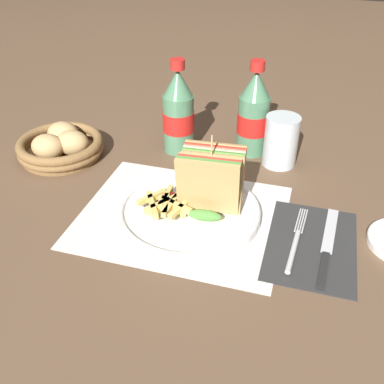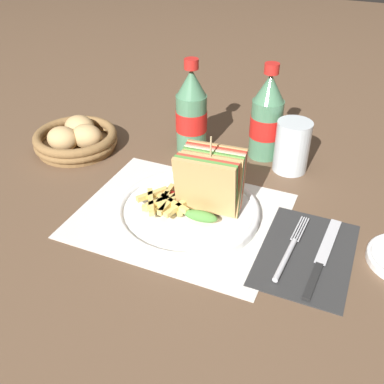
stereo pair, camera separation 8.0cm
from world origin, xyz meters
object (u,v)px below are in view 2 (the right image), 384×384
object	(u,v)px
coke_bottle_far	(267,118)
glass_near	(292,150)
club_sandwich	(210,183)
bread_basket	(76,138)
knife	(322,257)
coke_bottle_near	(191,113)
plate_main	(188,211)
fork	(288,252)

from	to	relation	value
coke_bottle_far	glass_near	xyz separation A→B (m)	(0.07, -0.04, -0.04)
club_sandwich	bread_basket	world-z (taller)	club_sandwich
knife	coke_bottle_far	xyz separation A→B (m)	(-0.18, 0.29, 0.08)
club_sandwich	coke_bottle_near	world-z (taller)	coke_bottle_near
plate_main	coke_bottle_near	bearing A→B (deg)	111.79
knife	coke_bottle_near	bearing A→B (deg)	146.75
glass_near	knife	bearing A→B (deg)	-66.06
coke_bottle_far	club_sandwich	bearing A→B (deg)	-96.53
knife	plate_main	bearing A→B (deg)	178.97
coke_bottle_far	glass_near	size ratio (longest dim) A/B	1.91
coke_bottle_far	glass_near	bearing A→B (deg)	-28.69
plate_main	coke_bottle_far	size ratio (longest dim) A/B	1.25
plate_main	knife	bearing A→B (deg)	-4.67
coke_bottle_far	fork	bearing A→B (deg)	-67.20
coke_bottle_far	bread_basket	size ratio (longest dim) A/B	1.11
fork	knife	world-z (taller)	fork
club_sandwich	knife	distance (m)	0.22
plate_main	club_sandwich	distance (m)	0.07
glass_near	bread_basket	bearing A→B (deg)	-167.40
coke_bottle_near	knife	bearing A→B (deg)	-36.89
fork	knife	bearing A→B (deg)	18.84
club_sandwich	fork	bearing A→B (deg)	-17.65
club_sandwich	coke_bottle_near	bearing A→B (deg)	120.56
plate_main	knife	size ratio (longest dim) A/B	1.26
fork	knife	xyz separation A→B (m)	(0.05, 0.01, -0.00)
plate_main	coke_bottle_far	bearing A→B (deg)	76.69
fork	bread_basket	size ratio (longest dim) A/B	0.92
club_sandwich	fork	distance (m)	0.18
fork	glass_near	bearing A→B (deg)	106.50
fork	coke_bottle_far	xyz separation A→B (m)	(-0.13, 0.30, 0.08)
knife	bread_basket	distance (m)	0.59
club_sandwich	coke_bottle_far	size ratio (longest dim) A/B	0.69
plate_main	glass_near	size ratio (longest dim) A/B	2.39
fork	glass_near	xyz separation A→B (m)	(-0.06, 0.27, 0.04)
coke_bottle_near	glass_near	xyz separation A→B (m)	(0.22, 0.00, -0.04)
fork	coke_bottle_near	distance (m)	0.40
fork	plate_main	bearing A→B (deg)	173.62
coke_bottle_far	knife	bearing A→B (deg)	-58.28
knife	glass_near	world-z (taller)	glass_near
fork	glass_near	distance (m)	0.28
club_sandwich	knife	world-z (taller)	club_sandwich
plate_main	glass_near	world-z (taller)	glass_near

